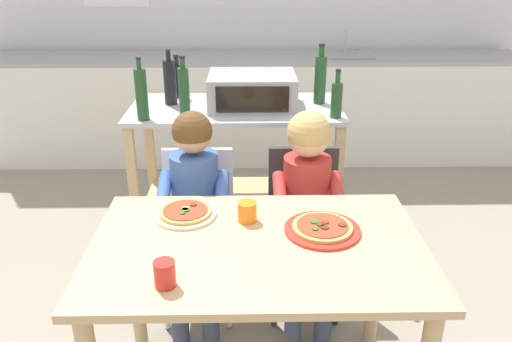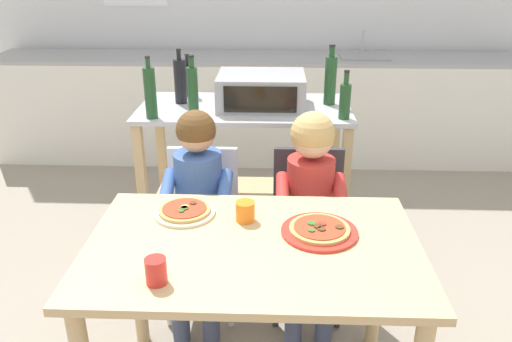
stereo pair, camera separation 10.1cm
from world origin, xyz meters
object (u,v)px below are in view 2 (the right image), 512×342
at_px(child_in_blue_striped_shirt, 197,197).
at_px(drinking_cup_orange, 245,211).
at_px(child_in_red_shirt, 311,195).
at_px(bottle_squat_spirits, 193,89).
at_px(toaster_oven, 261,90).
at_px(dining_chair_right, 308,220).
at_px(bottle_tall_green_wine, 150,92).
at_px(bottle_slim_sauce, 345,100).
at_px(bottle_clear_vinegar, 330,79).
at_px(bottle_brown_beer, 189,79).
at_px(dining_chair_left, 202,219).
at_px(pizza_plate_red_rimmed, 319,230).
at_px(dining_table, 253,271).
at_px(pizza_plate_cream, 185,211).
at_px(drinking_cup_red, 156,271).
at_px(kitchen_island_cart, 245,153).
at_px(bottle_dark_olive_oil, 180,81).

relative_size(child_in_blue_striped_shirt, drinking_cup_orange, 13.23).
bearing_deg(child_in_red_shirt, bottle_squat_spirits, 136.74).
distance_m(toaster_oven, dining_chair_right, 0.82).
height_order(bottle_tall_green_wine, bottle_slim_sauce, bottle_tall_green_wine).
relative_size(bottle_clear_vinegar, bottle_brown_beer, 1.34).
distance_m(bottle_squat_spirits, bottle_brown_beer, 0.37).
height_order(dining_chair_left, pizza_plate_red_rimmed, dining_chair_left).
relative_size(bottle_brown_beer, child_in_red_shirt, 0.25).
relative_size(bottle_squat_spirits, dining_table, 0.26).
bearing_deg(bottle_slim_sauce, child_in_blue_striped_shirt, -144.26).
distance_m(bottle_squat_spirits, child_in_red_shirt, 0.91).
distance_m(toaster_oven, pizza_plate_cream, 1.10).
bearing_deg(toaster_oven, dining_chair_left, -114.11).
distance_m(toaster_oven, drinking_cup_red, 1.53).
bearing_deg(bottle_brown_beer, toaster_oven, -25.61).
xyz_separation_m(dining_chair_right, child_in_blue_striped_shirt, (-0.52, -0.13, 0.18)).
distance_m(pizza_plate_red_rimmed, drinking_cup_red, 0.62).
distance_m(bottle_tall_green_wine, bottle_clear_vinegar, 1.01).
bearing_deg(drinking_cup_red, bottle_slim_sauce, 60.41).
relative_size(toaster_oven, pizza_plate_cream, 2.01).
bearing_deg(kitchen_island_cart, child_in_red_shirt, -64.33).
height_order(bottle_brown_beer, dining_table, bottle_brown_beer).
height_order(toaster_oven, bottle_clear_vinegar, bottle_clear_vinegar).
bearing_deg(bottle_tall_green_wine, toaster_oven, 22.90).
height_order(toaster_oven, child_in_blue_striped_shirt, toaster_oven).
height_order(pizza_plate_cream, pizza_plate_red_rimmed, same).
height_order(toaster_oven, dining_chair_right, toaster_oven).
height_order(kitchen_island_cart, toaster_oven, toaster_oven).
relative_size(dining_chair_right, drinking_cup_orange, 10.36).
bearing_deg(child_in_blue_striped_shirt, pizza_plate_red_rimmed, -40.43).
relative_size(bottle_slim_sauce, bottle_brown_beer, 1.01).
bearing_deg(drinking_cup_orange, toaster_oven, 88.38).
relative_size(dining_chair_left, pizza_plate_cream, 3.37).
bearing_deg(bottle_squat_spirits, bottle_dark_olive_oil, 117.41).
xyz_separation_m(dining_table, child_in_red_shirt, (0.24, 0.54, 0.05)).
distance_m(bottle_squat_spirits, drinking_cup_orange, 1.03).
distance_m(kitchen_island_cart, bottle_dark_olive_oil, 0.56).
height_order(toaster_oven, bottle_dark_olive_oil, bottle_dark_olive_oil).
bearing_deg(drinking_cup_orange, dining_table, -77.67).
distance_m(pizza_plate_cream, drinking_cup_red, 0.45).
height_order(bottle_slim_sauce, dining_chair_right, bottle_slim_sauce).
relative_size(dining_chair_left, pizza_plate_red_rimmed, 2.87).
relative_size(kitchen_island_cart, dining_table, 1.01).
bearing_deg(dining_table, pizza_plate_red_rimmed, 18.22).
bearing_deg(bottle_clear_vinegar, bottle_slim_sauce, -79.50).
relative_size(dining_table, child_in_red_shirt, 1.15).
bearing_deg(dining_table, child_in_blue_striped_shirt, 118.03).
bearing_deg(child_in_blue_striped_shirt, toaster_oven, 69.55).
bearing_deg(toaster_oven, bottle_squat_spirits, -158.70).
xyz_separation_m(child_in_blue_striped_shirt, drinking_cup_red, (-0.01, -0.77, 0.13)).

